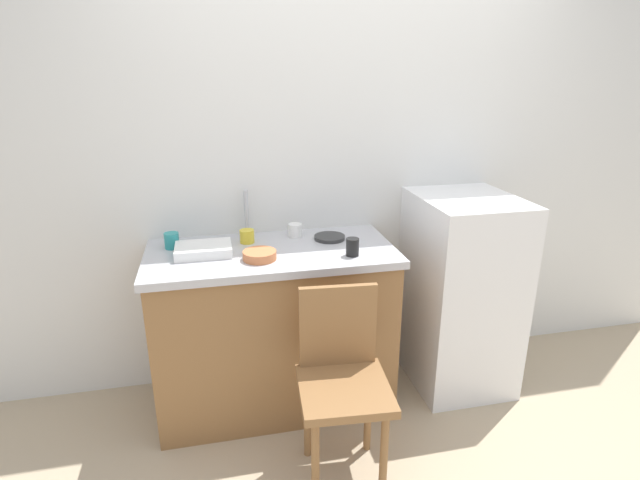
% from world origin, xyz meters
% --- Properties ---
extents(ground_plane, '(8.00, 8.00, 0.00)m').
position_xyz_m(ground_plane, '(0.00, 0.00, 0.00)').
color(ground_plane, tan).
extents(back_wall, '(4.80, 0.10, 2.45)m').
position_xyz_m(back_wall, '(0.00, 1.00, 1.23)').
color(back_wall, silver).
rests_on(back_wall, ground_plane).
extents(cabinet_base, '(1.25, 0.60, 0.88)m').
position_xyz_m(cabinet_base, '(-0.45, 0.65, 0.44)').
color(cabinet_base, olive).
rests_on(cabinet_base, ground_plane).
extents(countertop, '(1.29, 0.64, 0.04)m').
position_xyz_m(countertop, '(-0.45, 0.65, 0.90)').
color(countertop, '#B7B7BC').
rests_on(countertop, cabinet_base).
extents(faucet, '(0.02, 0.02, 0.26)m').
position_xyz_m(faucet, '(-0.55, 0.90, 1.05)').
color(faucet, '#B7B7BC').
rests_on(faucet, countertop).
extents(refrigerator, '(0.54, 0.63, 1.14)m').
position_xyz_m(refrigerator, '(0.65, 0.64, 0.57)').
color(refrigerator, white).
rests_on(refrigerator, ground_plane).
extents(chair, '(0.43, 0.43, 0.89)m').
position_xyz_m(chair, '(-0.22, 0.07, 0.50)').
color(chair, olive).
rests_on(chair, ground_plane).
extents(dish_tray, '(0.28, 0.20, 0.05)m').
position_xyz_m(dish_tray, '(-0.79, 0.65, 0.94)').
color(dish_tray, white).
rests_on(dish_tray, countertop).
extents(terracotta_bowl, '(0.17, 0.17, 0.04)m').
position_xyz_m(terracotta_bowl, '(-0.52, 0.52, 0.94)').
color(terracotta_bowl, '#C67042').
rests_on(terracotta_bowl, countertop).
extents(hotplate, '(0.17, 0.17, 0.02)m').
position_xyz_m(hotplate, '(-0.11, 0.74, 0.93)').
color(hotplate, '#2D2D2D').
rests_on(hotplate, countertop).
extents(cup_teal, '(0.08, 0.08, 0.08)m').
position_xyz_m(cup_teal, '(-0.95, 0.78, 0.96)').
color(cup_teal, teal).
rests_on(cup_teal, countertop).
extents(cup_white, '(0.08, 0.08, 0.07)m').
position_xyz_m(cup_white, '(-0.29, 0.83, 0.96)').
color(cup_white, white).
rests_on(cup_white, countertop).
extents(cup_black, '(0.07, 0.07, 0.09)m').
position_xyz_m(cup_black, '(-0.06, 0.47, 0.97)').
color(cup_black, black).
rests_on(cup_black, countertop).
extents(cup_yellow, '(0.08, 0.08, 0.07)m').
position_xyz_m(cup_yellow, '(-0.56, 0.79, 0.96)').
color(cup_yellow, yellow).
rests_on(cup_yellow, countertop).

